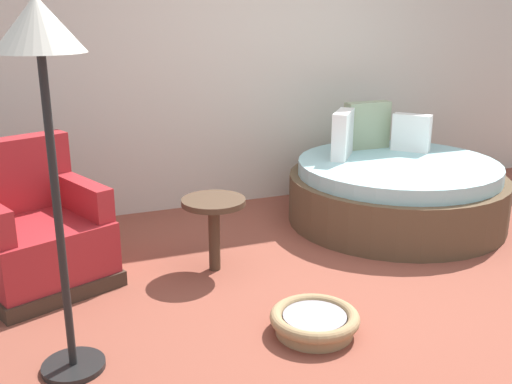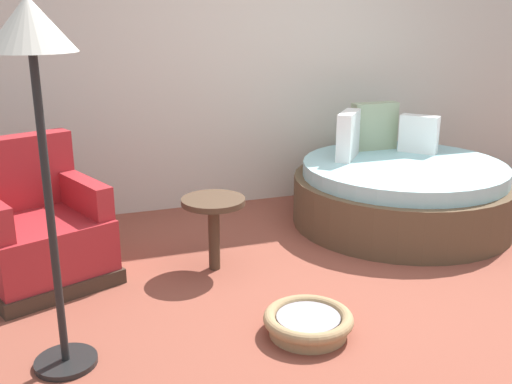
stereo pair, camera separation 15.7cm
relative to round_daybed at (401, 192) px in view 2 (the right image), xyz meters
The scene contains 7 objects.
ground_plane 1.50m from the round_daybed, 132.66° to the right, with size 8.00×8.00×0.02m, color brown.
back_wall 1.90m from the round_daybed, 133.43° to the left, with size 8.00×0.12×3.00m, color beige.
round_daybed is the anchor object (origin of this frame).
red_armchair 2.91m from the round_daybed, behind, with size 1.04×1.04×0.94m.
pet_basket 2.07m from the round_daybed, 136.08° to the right, with size 0.51×0.51×0.13m.
side_table 1.80m from the round_daybed, 167.03° to the right, with size 0.44×0.44×0.52m.
floor_lamp 3.32m from the round_daybed, 155.09° to the right, with size 0.40×0.40×1.82m.
Camera 2 is at (-1.74, -3.08, 1.77)m, focal length 41.94 mm.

